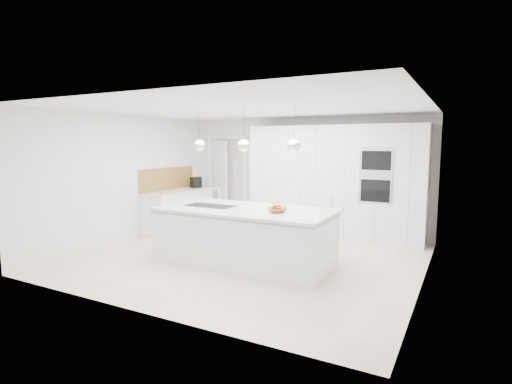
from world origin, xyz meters
The scene contains 28 objects.
floor centered at (0.00, 0.00, 0.00)m, with size 5.50×5.50×0.00m, color beige.
wall_back centered at (0.00, 2.50, 1.25)m, with size 5.50×5.50×0.00m, color silver.
wall_left centered at (-2.75, 0.00, 1.25)m, with size 5.00×5.00×0.00m, color silver.
ceiling centered at (0.00, 0.00, 2.50)m, with size 5.50×5.50×0.00m, color white.
tall_cabinets centered at (0.80, 2.20, 1.15)m, with size 3.60×0.60×2.30m, color white.
oven_stack centered at (1.70, 1.89, 1.35)m, with size 0.62×0.04×1.05m, color #A5A5A8, non-canonical shape.
doorway_frame centered at (-1.95, 2.47, 1.02)m, with size 1.11×0.08×2.13m, color white, non-canonical shape.
hallway_door centered at (-2.20, 2.42, 1.00)m, with size 0.82×0.04×2.00m, color white.
radiator centered at (-1.63, 2.46, 0.85)m, with size 0.32×0.04×1.40m, color white, non-canonical shape.
left_base_cabinets centered at (-2.45, 1.20, 0.43)m, with size 0.60×1.80×0.86m, color white.
left_worktop centered at (-2.45, 1.20, 0.88)m, with size 0.62×1.82×0.04m, color silver.
oak_backsplash centered at (-2.74, 1.20, 1.15)m, with size 0.02×1.80×0.50m, color olive.
island_base centered at (0.10, -0.30, 0.43)m, with size 2.80×1.20×0.86m, color white.
island_worktop centered at (0.10, -0.25, 0.88)m, with size 2.84×1.40×0.04m, color silver.
island_sink centered at (-0.55, -0.30, 0.82)m, with size 0.84×0.44×0.18m, color #3F3F42, non-canonical shape.
island_tap centered at (-0.50, -0.10, 1.05)m, with size 0.02×0.02×0.30m, color white.
pendant_left centered at (-0.75, -0.30, 1.90)m, with size 0.20×0.20×0.20m, color white.
pendant_mid centered at (0.10, -0.30, 1.90)m, with size 0.20×0.20×0.20m, color white.
pendant_right centered at (0.95, -0.30, 1.90)m, with size 0.20×0.20×0.20m, color white.
fruit_bowl centered at (0.71, -0.35, 0.94)m, with size 0.29×0.29×0.07m, color olive.
espresso_machine centered at (-2.43, 1.84, 1.03)m, with size 0.15×0.24×0.26m, color black.
bar_stool_left centered at (0.48, 0.54, 0.57)m, with size 0.38×0.52×1.14m, color white, non-canonical shape.
bar_stool_right centered at (1.05, 0.60, 0.53)m, with size 0.35×0.49×1.06m, color white, non-canonical shape.
apple_a centered at (0.68, -0.39, 0.97)m, with size 0.08×0.08×0.08m, color #BB0414.
apple_b centered at (0.73, -0.32, 0.97)m, with size 0.08×0.08×0.08m, color #BB0414.
apple_c centered at (0.74, -0.34, 0.97)m, with size 0.07×0.07×0.07m, color #BB0414.
apple_extra_3 centered at (0.67, -0.30, 0.97)m, with size 0.08×0.08×0.08m, color #BB0414.
banana_bunch centered at (0.75, -0.35, 1.02)m, with size 0.21×0.21×0.03m, color yellow.
Camera 1 is at (3.23, -5.75, 1.93)m, focal length 28.00 mm.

